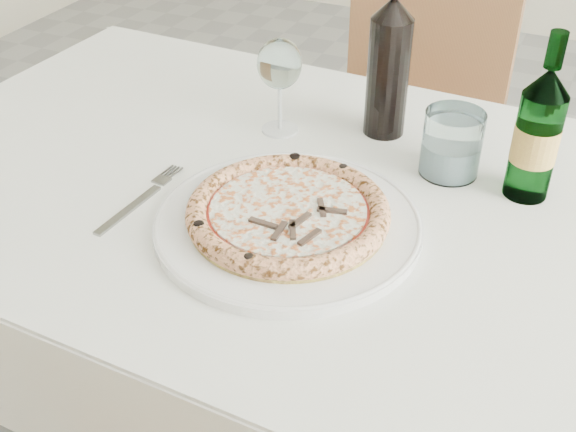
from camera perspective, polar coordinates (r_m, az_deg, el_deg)
name	(u,v)px	position (r m, az deg, el deg)	size (l,w,h in m)	color
dining_table	(315,242)	(1.11, 2.15, -2.09)	(1.41, 0.86, 0.76)	brown
chair_far	(412,101)	(1.84, 9.77, 8.94)	(0.43, 0.43, 0.93)	brown
plate	(288,223)	(0.97, 0.00, -0.54)	(0.36, 0.36, 0.02)	white
pizza	(288,212)	(0.96, 0.00, 0.30)	(0.27, 0.27, 0.03)	gold
fork	(140,200)	(1.05, -11.65, 1.26)	(0.02, 0.19, 0.00)	gray
wine_glass	(279,66)	(1.16, -0.68, 11.73)	(0.07, 0.07, 0.16)	silver
tumbler	(451,147)	(1.10, 12.77, 5.30)	(0.09, 0.09, 0.10)	silver
beer_bottle	(537,134)	(1.05, 19.09, 6.14)	(0.06, 0.06, 0.24)	#2E6D38
wine_bottle	(389,65)	(1.17, 7.96, 11.71)	(0.07, 0.07, 0.28)	black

